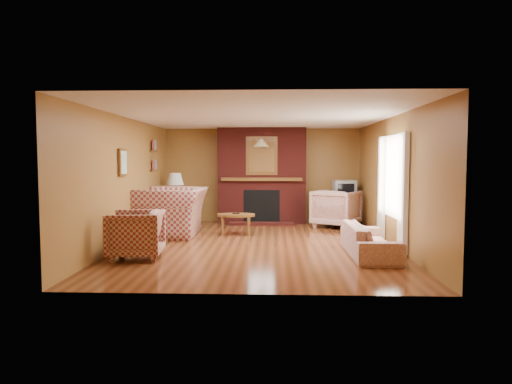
{
  "coord_description": "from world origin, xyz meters",
  "views": [
    {
      "loc": [
        0.29,
        -8.56,
        1.59
      ],
      "look_at": [
        -0.06,
        0.6,
        0.95
      ],
      "focal_mm": 32.0,
      "sensor_mm": 36.0,
      "label": 1
    }
  ],
  "objects_px": {
    "plaid_loveseat": "(172,212)",
    "plaid_armchair": "(135,234)",
    "table_lamp": "(175,185)",
    "fireplace": "(262,176)",
    "side_table": "(176,213)",
    "floral_sofa": "(370,240)",
    "coffee_table": "(236,217)",
    "crt_tv": "(344,190)",
    "floral_armchair": "(336,208)",
    "tv_stand": "(344,212)"
  },
  "relations": [
    {
      "from": "plaid_armchair",
      "to": "coffee_table",
      "type": "height_order",
      "value": "plaid_armchair"
    },
    {
      "from": "fireplace",
      "to": "side_table",
      "type": "xyz_separation_m",
      "value": [
        -2.1,
        -0.53,
        -0.88
      ]
    },
    {
      "from": "floral_sofa",
      "to": "crt_tv",
      "type": "relative_size",
      "value": 3.3
    },
    {
      "from": "fireplace",
      "to": "floral_sofa",
      "type": "bearing_deg",
      "value": -64.34
    },
    {
      "from": "side_table",
      "to": "table_lamp",
      "type": "bearing_deg",
      "value": 0.0
    },
    {
      "from": "floral_armchair",
      "to": "coffee_table",
      "type": "relative_size",
      "value": 1.2
    },
    {
      "from": "table_lamp",
      "to": "coffee_table",
      "type": "bearing_deg",
      "value": -40.99
    },
    {
      "from": "side_table",
      "to": "table_lamp",
      "type": "distance_m",
      "value": 0.68
    },
    {
      "from": "fireplace",
      "to": "plaid_loveseat",
      "type": "distance_m",
      "value": 2.81
    },
    {
      "from": "coffee_table",
      "to": "table_lamp",
      "type": "relative_size",
      "value": 1.21
    },
    {
      "from": "floral_sofa",
      "to": "coffee_table",
      "type": "bearing_deg",
      "value": 49.65
    },
    {
      "from": "plaid_armchair",
      "to": "coffee_table",
      "type": "distance_m",
      "value": 2.77
    },
    {
      "from": "table_lamp",
      "to": "tv_stand",
      "type": "xyz_separation_m",
      "value": [
        4.15,
        0.35,
        -0.67
      ]
    },
    {
      "from": "plaid_loveseat",
      "to": "side_table",
      "type": "distance_m",
      "value": 1.51
    },
    {
      "from": "plaid_loveseat",
      "to": "coffee_table",
      "type": "distance_m",
      "value": 1.35
    },
    {
      "from": "tv_stand",
      "to": "coffee_table",
      "type": "bearing_deg",
      "value": -146.29
    },
    {
      "from": "floral_sofa",
      "to": "crt_tv",
      "type": "xyz_separation_m",
      "value": [
        0.15,
        3.76,
        0.59
      ]
    },
    {
      "from": "table_lamp",
      "to": "fireplace",
      "type": "bearing_deg",
      "value": 14.29
    },
    {
      "from": "plaid_armchair",
      "to": "table_lamp",
      "type": "distance_m",
      "value": 3.79
    },
    {
      "from": "fireplace",
      "to": "plaid_armchair",
      "type": "height_order",
      "value": "fireplace"
    },
    {
      "from": "plaid_loveseat",
      "to": "side_table",
      "type": "height_order",
      "value": "plaid_loveseat"
    },
    {
      "from": "floral_armchair",
      "to": "coffee_table",
      "type": "bearing_deg",
      "value": 58.98
    },
    {
      "from": "coffee_table",
      "to": "table_lamp",
      "type": "bearing_deg",
      "value": 139.01
    },
    {
      "from": "side_table",
      "to": "table_lamp",
      "type": "height_order",
      "value": "table_lamp"
    },
    {
      "from": "floral_sofa",
      "to": "tv_stand",
      "type": "relative_size",
      "value": 2.93
    },
    {
      "from": "crt_tv",
      "to": "plaid_loveseat",
      "type": "bearing_deg",
      "value": -154.99
    },
    {
      "from": "side_table",
      "to": "table_lamp",
      "type": "relative_size",
      "value": 0.89
    },
    {
      "from": "plaid_loveseat",
      "to": "plaid_armchair",
      "type": "height_order",
      "value": "plaid_loveseat"
    },
    {
      "from": "plaid_loveseat",
      "to": "fireplace",
      "type": "bearing_deg",
      "value": 136.78
    },
    {
      "from": "floral_armchair",
      "to": "coffee_table",
      "type": "distance_m",
      "value": 2.6
    },
    {
      "from": "plaid_armchair",
      "to": "crt_tv",
      "type": "height_order",
      "value": "crt_tv"
    },
    {
      "from": "floral_sofa",
      "to": "side_table",
      "type": "xyz_separation_m",
      "value": [
        -4.0,
        3.42,
        0.04
      ]
    },
    {
      "from": "plaid_loveseat",
      "to": "floral_armchair",
      "type": "distance_m",
      "value": 3.87
    },
    {
      "from": "plaid_loveseat",
      "to": "plaid_armchair",
      "type": "xyz_separation_m",
      "value": [
        -0.1,
        -2.27,
        -0.11
      ]
    },
    {
      "from": "plaid_armchair",
      "to": "table_lamp",
      "type": "bearing_deg",
      "value": 177.07
    },
    {
      "from": "floral_armchair",
      "to": "crt_tv",
      "type": "bearing_deg",
      "value": -85.55
    },
    {
      "from": "floral_armchair",
      "to": "crt_tv",
      "type": "height_order",
      "value": "crt_tv"
    },
    {
      "from": "fireplace",
      "to": "side_table",
      "type": "height_order",
      "value": "fireplace"
    },
    {
      "from": "fireplace",
      "to": "plaid_loveseat",
      "type": "relative_size",
      "value": 1.55
    },
    {
      "from": "floral_armchair",
      "to": "crt_tv",
      "type": "xyz_separation_m",
      "value": [
        0.26,
        0.51,
        0.41
      ]
    },
    {
      "from": "coffee_table",
      "to": "tv_stand",
      "type": "distance_m",
      "value": 3.09
    },
    {
      "from": "crt_tv",
      "to": "tv_stand",
      "type": "bearing_deg",
      "value": 90.0
    },
    {
      "from": "coffee_table",
      "to": "crt_tv",
      "type": "bearing_deg",
      "value": 34.13
    },
    {
      "from": "table_lamp",
      "to": "tv_stand",
      "type": "relative_size",
      "value": 1.1
    },
    {
      "from": "table_lamp",
      "to": "side_table",
      "type": "bearing_deg",
      "value": 0.0
    },
    {
      "from": "fireplace",
      "to": "floral_armchair",
      "type": "height_order",
      "value": "fireplace"
    },
    {
      "from": "fireplace",
      "to": "floral_armchair",
      "type": "bearing_deg",
      "value": -21.45
    },
    {
      "from": "side_table",
      "to": "crt_tv",
      "type": "distance_m",
      "value": 4.2
    },
    {
      "from": "plaid_loveseat",
      "to": "floral_armchair",
      "type": "bearing_deg",
      "value": 109.13
    },
    {
      "from": "plaid_armchair",
      "to": "floral_sofa",
      "type": "height_order",
      "value": "plaid_armchair"
    }
  ]
}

